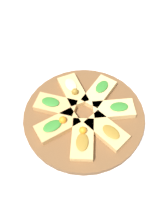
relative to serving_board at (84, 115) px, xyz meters
The scene contains 10 objects.
ground_plane 0.01m from the serving_board, ahead, with size 3.00×3.00×0.00m, color silver.
serving_board is the anchor object (origin of this frame).
focaccia_slice_0 0.09m from the serving_board, 84.77° to the left, with size 0.07×0.12×0.02m.
focaccia_slice_1 0.09m from the serving_board, 136.36° to the left, with size 0.13×0.12×0.02m.
focaccia_slice_2 0.09m from the serving_board, 167.47° to the right, with size 0.13×0.08×0.03m.
focaccia_slice_3 0.09m from the serving_board, 116.75° to the right, with size 0.10×0.13×0.02m.
focaccia_slice_4 0.09m from the serving_board, 69.22° to the right, with size 0.10×0.13×0.03m.
focaccia_slice_5 0.09m from the serving_board, 13.57° to the right, with size 0.13×0.08×0.03m.
focaccia_slice_6 0.09m from the serving_board, 34.18° to the left, with size 0.13×0.11×0.02m.
plate_left 0.39m from the serving_board, 138.67° to the left, with size 0.21×0.21×0.02m.
Camera 1 is at (0.34, -0.07, 0.55)m, focal length 35.00 mm.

